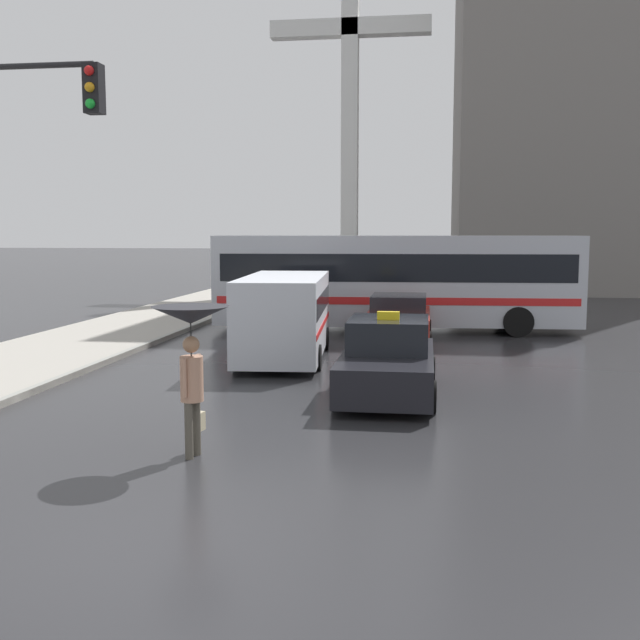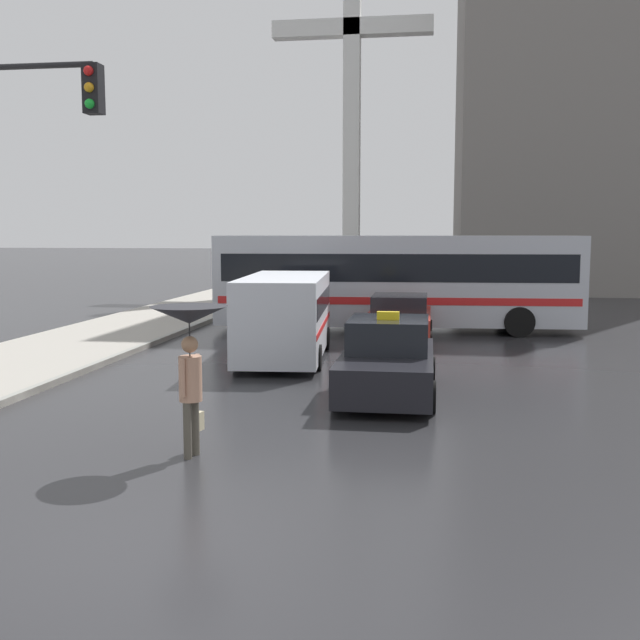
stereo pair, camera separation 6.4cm
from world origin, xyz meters
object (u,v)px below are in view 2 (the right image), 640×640
(pedestrian_with_umbrella, at_px, (190,335))
(city_bus, at_px, (396,278))
(monument_cross, at_px, (352,86))
(taxi, at_px, (388,361))
(ambulance_van, at_px, (285,313))
(sedan_red, at_px, (399,322))

(pedestrian_with_umbrella, bearing_deg, city_bus, 4.00)
(city_bus, xyz_separation_m, monument_cross, (-3.31, 17.09, 9.56))
(city_bus, height_order, monument_cross, monument_cross)
(taxi, height_order, city_bus, city_bus)
(ambulance_van, bearing_deg, pedestrian_with_umbrella, 87.43)
(city_bus, bearing_deg, sedan_red, -178.59)
(ambulance_van, distance_m, pedestrian_with_umbrella, 8.71)
(city_bus, distance_m, monument_cross, 19.86)
(sedan_red, bearing_deg, ambulance_van, 45.55)
(taxi, height_order, pedestrian_with_umbrella, pedestrian_with_umbrella)
(sedan_red, xyz_separation_m, monument_cross, (-3.56, 20.25, 10.65))
(monument_cross, bearing_deg, pedestrian_with_umbrella, -88.17)
(ambulance_van, relative_size, pedestrian_with_umbrella, 2.55)
(sedan_red, height_order, ambulance_van, ambulance_van)
(city_bus, height_order, pedestrian_with_umbrella, city_bus)
(ambulance_van, distance_m, monument_cross, 25.27)
(pedestrian_with_umbrella, height_order, monument_cross, monument_cross)
(ambulance_van, distance_m, city_bus, 6.60)
(pedestrian_with_umbrella, bearing_deg, monument_cross, 14.67)
(taxi, xyz_separation_m, pedestrian_with_umbrella, (-2.60, -4.60, 1.10))
(taxi, distance_m, ambulance_van, 5.03)
(taxi, relative_size, city_bus, 0.36)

